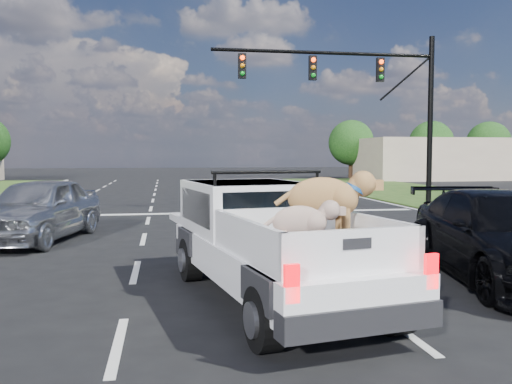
# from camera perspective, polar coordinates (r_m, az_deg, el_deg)

# --- Properties ---
(ground) EXTENTS (160.00, 160.00, 0.00)m
(ground) POSITION_cam_1_polar(r_m,az_deg,el_deg) (10.64, -3.01, -8.06)
(ground) COLOR black
(ground) RESTS_ON ground
(road_markings) EXTENTS (17.75, 60.00, 0.01)m
(road_markings) POSITION_cam_1_polar(r_m,az_deg,el_deg) (17.09, -5.56, -3.47)
(road_markings) COLOR silver
(road_markings) RESTS_ON ground
(traffic_signal) EXTENTS (9.11, 0.31, 7.00)m
(traffic_signal) POSITION_cam_1_polar(r_m,az_deg,el_deg) (22.60, 12.43, 10.27)
(traffic_signal) COLOR black
(traffic_signal) RESTS_ON ground
(building_right) EXTENTS (12.00, 7.00, 3.60)m
(building_right) POSITION_cam_1_polar(r_m,az_deg,el_deg) (50.04, 18.02, 3.32)
(building_right) COLOR #C1AF93
(building_right) RESTS_ON ground
(tree_far_d) EXTENTS (4.20, 4.20, 5.40)m
(tree_far_d) POSITION_cam_1_polar(r_m,az_deg,el_deg) (51.31, 9.99, 5.13)
(tree_far_d) COLOR #332114
(tree_far_d) RESTS_ON ground
(tree_far_e) EXTENTS (4.20, 4.20, 5.40)m
(tree_far_e) POSITION_cam_1_polar(r_m,az_deg,el_deg) (54.52, 17.96, 4.93)
(tree_far_e) COLOR #332114
(tree_far_e) RESTS_ON ground
(tree_far_f) EXTENTS (4.20, 4.20, 5.40)m
(tree_far_f) POSITION_cam_1_polar(r_m,az_deg,el_deg) (57.54, 23.29, 4.74)
(tree_far_f) COLOR #332114
(tree_far_f) RESTS_ON ground
(pickup_truck) EXTENTS (2.79, 5.52, 1.97)m
(pickup_truck) POSITION_cam_1_polar(r_m,az_deg,el_deg) (8.30, 1.46, -4.91)
(pickup_truck) COLOR black
(pickup_truck) RESTS_ON ground
(silver_sedan) EXTENTS (2.98, 5.13, 1.64)m
(silver_sedan) POSITION_cam_1_polar(r_m,az_deg,el_deg) (15.01, -21.94, -1.65)
(silver_sedan) COLOR #AAABB1
(silver_sedan) RESTS_ON ground
(black_coupe) EXTENTS (3.11, 5.69, 1.56)m
(black_coupe) POSITION_cam_1_polar(r_m,az_deg,el_deg) (10.52, 24.63, -4.23)
(black_coupe) COLOR black
(black_coupe) RESTS_ON ground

